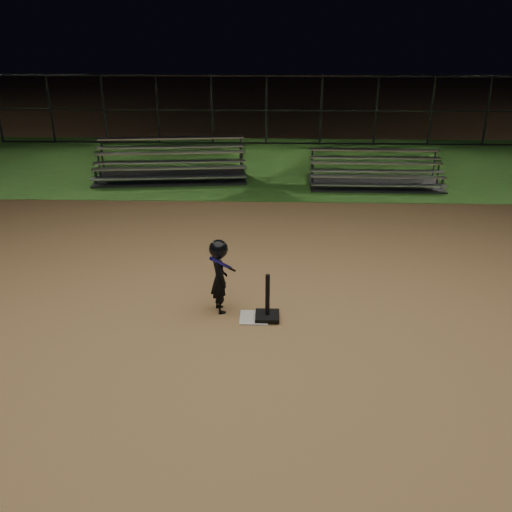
{
  "coord_description": "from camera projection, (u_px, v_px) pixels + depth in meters",
  "views": [
    {
      "loc": [
        0.27,
        -7.67,
        4.43
      ],
      "look_at": [
        0.0,
        1.0,
        0.65
      ],
      "focal_mm": 38.79,
      "sensor_mm": 36.0,
      "label": 1
    }
  ],
  "objects": [
    {
      "name": "backstop_fence",
      "position": [
        266.0,
        110.0,
        20.22
      ],
      "size": [
        20.08,
        0.08,
        2.5
      ],
      "color": "#38383D",
      "rests_on": "ground"
    },
    {
      "name": "ground",
      "position": [
        254.0,
        318.0,
        8.8
      ],
      "size": [
        80.0,
        80.0,
        0.0
      ],
      "primitive_type": "plane",
      "color": "#987245",
      "rests_on": "ground"
    },
    {
      "name": "bleacher_left",
      "position": [
        171.0,
        170.0,
        16.36
      ],
      "size": [
        4.56,
        2.57,
        1.07
      ],
      "rotation": [
        0.0,
        0.0,
        0.1
      ],
      "color": "silver",
      "rests_on": "ground"
    },
    {
      "name": "home_plate",
      "position": [
        254.0,
        318.0,
        8.8
      ],
      "size": [
        0.45,
        0.45,
        0.02
      ],
      "primitive_type": "cube",
      "color": "beige",
      "rests_on": "ground"
    },
    {
      "name": "grass_strip",
      "position": [
        265.0,
        164.0,
        17.97
      ],
      "size": [
        60.0,
        8.0,
        0.01
      ],
      "primitive_type": "cube",
      "color": "#2A591D",
      "rests_on": "ground"
    },
    {
      "name": "bleacher_right",
      "position": [
        375.0,
        178.0,
        15.69
      ],
      "size": [
        3.7,
        1.84,
        0.9
      ],
      "rotation": [
        0.0,
        0.0,
        -0.01
      ],
      "color": "silver",
      "rests_on": "ground"
    },
    {
      "name": "child_batter",
      "position": [
        219.0,
        274.0,
        8.78
      ],
      "size": [
        0.47,
        0.66,
        1.24
      ],
      "rotation": [
        0.0,
        0.0,
        1.97
      ],
      "color": "black",
      "rests_on": "ground"
    },
    {
      "name": "batting_tee",
      "position": [
        267.0,
        310.0,
        8.73
      ],
      "size": [
        0.38,
        0.38,
        0.75
      ],
      "color": "black",
      "rests_on": "home_plate"
    }
  ]
}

